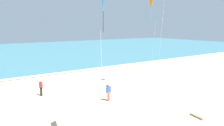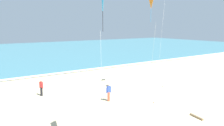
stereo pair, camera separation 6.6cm
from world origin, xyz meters
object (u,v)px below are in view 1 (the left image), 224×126
Objects in this scene: bystander_red_top at (41,88)px; kite_diamond_amber_near at (151,2)px; driftwood_log at (196,117)px; bystander_blue_top at (109,92)px.

kite_diamond_amber_near is at bearing -37.17° from bystander_red_top.
bystander_red_top is 1.33× the size of driftwood_log.
bystander_red_top is (-4.43, 4.96, 0.00)m from bystander_blue_top.
bystander_blue_top reaches higher than driftwood_log.
kite_diamond_amber_near is 8.13× the size of driftwood_log.
kite_diamond_amber_near reaches higher than driftwood_log.
kite_diamond_amber_near is 12.92m from bystander_red_top.
kite_diamond_amber_near is 8.82m from bystander_blue_top.
driftwood_log is (-0.47, -5.49, -8.64)m from kite_diamond_amber_near.
bystander_red_top is (-8.14, 6.17, -7.90)m from kite_diamond_amber_near.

